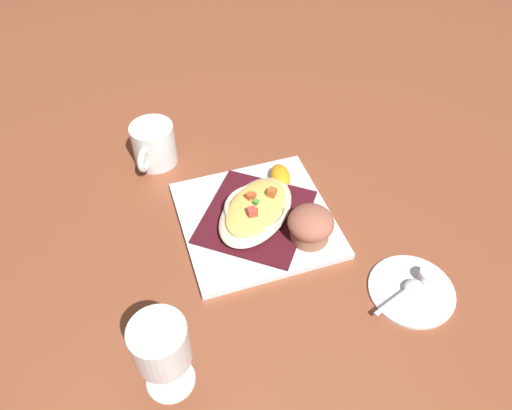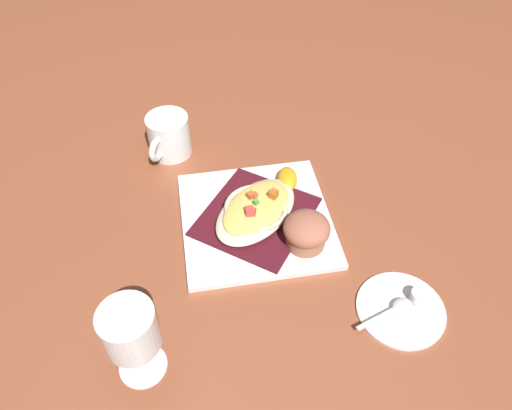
% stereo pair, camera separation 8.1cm
% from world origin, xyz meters
% --- Properties ---
extents(ground_plane, '(2.60, 2.60, 0.00)m').
position_xyz_m(ground_plane, '(0.00, 0.00, 0.00)').
color(ground_plane, brown).
extents(square_plate, '(0.25, 0.25, 0.01)m').
position_xyz_m(square_plate, '(0.00, 0.00, 0.01)').
color(square_plate, white).
rests_on(square_plate, ground_plane).
extents(folded_napkin, '(0.24, 0.24, 0.00)m').
position_xyz_m(folded_napkin, '(0.00, 0.00, 0.01)').
color(folded_napkin, '#46101A').
rests_on(folded_napkin, square_plate).
extents(gratin_dish, '(0.20, 0.20, 0.04)m').
position_xyz_m(gratin_dish, '(0.00, -0.00, 0.03)').
color(gratin_dish, beige).
rests_on(gratin_dish, folded_napkin).
extents(muffin, '(0.07, 0.07, 0.06)m').
position_xyz_m(muffin, '(0.07, -0.07, 0.04)').
color(muffin, '#9B6244').
rests_on(muffin, square_plate).
extents(orange_garnish, '(0.06, 0.06, 0.03)m').
position_xyz_m(orange_garnish, '(0.07, 0.07, 0.02)').
color(orange_garnish, '#4E2467').
rests_on(orange_garnish, square_plate).
extents(coffee_mug, '(0.08, 0.10, 0.08)m').
position_xyz_m(coffee_mug, '(-0.14, 0.21, 0.04)').
color(coffee_mug, white).
rests_on(coffee_mug, ground_plane).
extents(stemmed_glass, '(0.07, 0.07, 0.13)m').
position_xyz_m(stemmed_glass, '(-0.19, -0.23, 0.09)').
color(stemmed_glass, white).
rests_on(stemmed_glass, ground_plane).
extents(creamer_saucer, '(0.13, 0.13, 0.01)m').
position_xyz_m(creamer_saucer, '(0.18, -0.21, 0.00)').
color(creamer_saucer, white).
rests_on(creamer_saucer, ground_plane).
extents(spoon, '(0.10, 0.05, 0.01)m').
position_xyz_m(spoon, '(0.17, -0.21, 0.01)').
color(spoon, silver).
rests_on(spoon, creamer_saucer).
extents(creamer_cup_0, '(0.02, 0.02, 0.02)m').
position_xyz_m(creamer_cup_0, '(0.21, -0.20, 0.02)').
color(creamer_cup_0, silver).
rests_on(creamer_cup_0, creamer_saucer).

